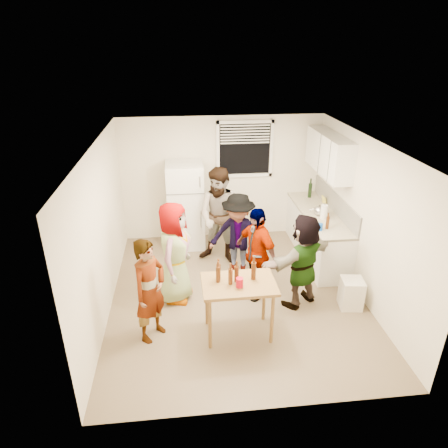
{
  "coord_description": "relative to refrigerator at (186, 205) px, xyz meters",
  "views": [
    {
      "loc": [
        -0.79,
        -5.4,
        3.82
      ],
      "look_at": [
        -0.17,
        0.3,
        1.15
      ],
      "focal_mm": 32.0,
      "sensor_mm": 36.0,
      "label": 1
    }
  ],
  "objects": [
    {
      "name": "guest_grey",
      "position": [
        -0.22,
        -1.85,
        -0.85
      ],
      "size": [
        1.81,
        1.25,
        0.52
      ],
      "primitive_type": "imported",
      "rotation": [
        0.0,
        0.0,
        1.27
      ],
      "color": "gray",
      "rests_on": "ground"
    },
    {
      "name": "countertop",
      "position": [
        2.45,
        -0.73,
        0.03
      ],
      "size": [
        0.64,
        2.22,
        0.04
      ],
      "primitive_type": "cube",
      "color": "#C3B89B",
      "rests_on": "counter_lower"
    },
    {
      "name": "window",
      "position": [
        1.2,
        0.33,
        1.0
      ],
      "size": [
        1.12,
        0.1,
        1.06
      ],
      "primitive_type": null,
      "color": "white",
      "rests_on": "room"
    },
    {
      "name": "trash_bin",
      "position": [
        2.47,
        -2.38,
        -0.6
      ],
      "size": [
        0.37,
        0.37,
        0.48
      ],
      "primitive_type": "cube",
      "rotation": [
        0.0,
        0.0,
        -0.13
      ],
      "color": "silver",
      "rests_on": "ground"
    },
    {
      "name": "blue_cup",
      "position": [
        2.21,
        -1.47,
        0.05
      ],
      "size": [
        0.09,
        0.09,
        0.12
      ],
      "primitive_type": "cylinder",
      "color": "#0A46B8",
      "rests_on": "countertop"
    },
    {
      "name": "serving_table",
      "position": [
        0.65,
        -2.8,
        -0.85
      ],
      "size": [
        1.0,
        0.68,
        0.84
      ],
      "primitive_type": null,
      "rotation": [
        0.0,
        0.0,
        0.01
      ],
      "color": "brown",
      "rests_on": "ground"
    },
    {
      "name": "paper_towel",
      "position": [
        2.43,
        -1.01,
        0.05
      ],
      "size": [
        0.12,
        0.12,
        0.26
      ],
      "primitive_type": "cylinder",
      "color": "white",
      "rests_on": "countertop"
    },
    {
      "name": "red_cup",
      "position": [
        0.64,
        -2.9,
        -0.01
      ],
      "size": [
        0.1,
        0.1,
        0.13
      ],
      "primitive_type": "cylinder",
      "color": "#AC091C",
      "rests_on": "serving_table"
    },
    {
      "name": "refrigerator",
      "position": [
        0.0,
        0.0,
        0.0
      ],
      "size": [
        0.7,
        0.7,
        1.7
      ],
      "primitive_type": "cube",
      "color": "white",
      "rests_on": "ground"
    },
    {
      "name": "guest_stripe",
      "position": [
        -0.55,
        -2.73,
        -0.85
      ],
      "size": [
        1.53,
        1.36,
        0.36
      ],
      "primitive_type": "imported",
      "rotation": [
        0.0,
        0.0,
        0.91
      ],
      "color": "#141933",
      "rests_on": "ground"
    },
    {
      "name": "beer_bottle_counter",
      "position": [
        2.35,
        -1.42,
        0.05
      ],
      "size": [
        0.06,
        0.06,
        0.21
      ],
      "primitive_type": "cylinder",
      "color": "#47230C",
      "rests_on": "countertop"
    },
    {
      "name": "wine_bottle",
      "position": [
        2.5,
        0.04,
        0.05
      ],
      "size": [
        0.07,
        0.07,
        0.29
      ],
      "primitive_type": "cylinder",
      "color": "black",
      "rests_on": "countertop"
    },
    {
      "name": "picture_frame",
      "position": [
        2.67,
        -0.33,
        0.12
      ],
      "size": [
        0.02,
        0.18,
        0.15
      ],
      "primitive_type": "cube",
      "color": "#F4E549",
      "rests_on": "countertop"
    },
    {
      "name": "room",
      "position": [
        0.75,
        -1.88,
        -0.85
      ],
      "size": [
        4.0,
        4.5,
        2.5
      ],
      "primitive_type": null,
      "color": "silver",
      "rests_on": "ground"
    },
    {
      "name": "kettle",
      "position": [
        2.4,
        -0.85,
        0.05
      ],
      "size": [
        0.3,
        0.27,
        0.2
      ],
      "primitive_type": null,
      "rotation": [
        0.0,
        0.0,
        -0.34
      ],
      "color": "silver",
      "rests_on": "countertop"
    },
    {
      "name": "guest_black",
      "position": [
        1.05,
        -1.9,
        -0.85
      ],
      "size": [
        1.77,
        1.56,
        0.37
      ],
      "primitive_type": "imported",
      "rotation": [
        0.0,
        0.0,
        -1.03
      ],
      "color": "black",
      "rests_on": "ground"
    },
    {
      "name": "guest_orange",
      "position": [
        1.72,
        -2.19,
        -0.85
      ],
      "size": [
        1.98,
        2.02,
        0.45
      ],
      "primitive_type": "imported",
      "rotation": [
        0.0,
        0.0,
        3.68
      ],
      "color": "#EC9C4F",
      "rests_on": "ground"
    },
    {
      "name": "beer_bottle_table",
      "position": [
        0.86,
        -2.73,
        -0.01
      ],
      "size": [
        0.07,
        0.07,
        0.26
      ],
      "primitive_type": "cylinder",
      "color": "#47230C",
      "rests_on": "serving_table"
    },
    {
      "name": "backsplash",
      "position": [
        2.74,
        -0.73,
        0.23
      ],
      "size": [
        0.03,
        2.2,
        0.36
      ],
      "primitive_type": "cube",
      "color": "#B2AFA5",
      "rests_on": "countertop"
    },
    {
      "name": "upper_cabinets",
      "position": [
        2.58,
        -0.53,
        1.1
      ],
      "size": [
        0.34,
        1.6,
        0.7
      ],
      "primitive_type": "cube",
      "color": "white",
      "rests_on": "room"
    },
    {
      "name": "guest_back_right",
      "position": [
        0.85,
        -1.29,
        -0.85
      ],
      "size": [
        1.48,
        1.79,
        0.57
      ],
      "primitive_type": "imported",
      "rotation": [
        0.0,
        0.0,
        -0.38
      ],
      "color": "#3A3A3F",
      "rests_on": "ground"
    },
    {
      "name": "guest_back_left",
      "position": [
        0.62,
        -0.74,
        -0.85
      ],
      "size": [
        1.52,
        2.01,
        0.68
      ],
      "primitive_type": "imported",
      "rotation": [
        0.0,
        0.0,
        -0.4
      ],
      "color": "brown",
      "rests_on": "ground"
    },
    {
      "name": "counter_lower",
      "position": [
        2.45,
        -0.73,
        -0.42
      ],
      "size": [
        0.6,
        2.2,
        0.86
      ],
      "primitive_type": "cube",
      "color": "white",
      "rests_on": "ground"
    }
  ]
}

